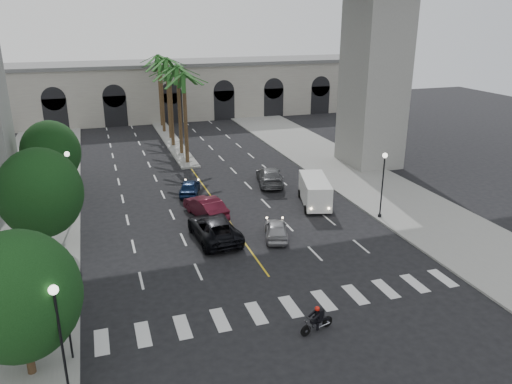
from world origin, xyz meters
name	(u,v)px	position (x,y,z in m)	size (l,w,h in m)	color
ground	(281,293)	(0.00, 0.00, 0.00)	(140.00, 140.00, 0.00)	black
sidewalk_left	(25,226)	(-15.00, 15.00, 0.07)	(8.00, 100.00, 0.15)	gray
sidewalk_right	(373,186)	(15.00, 15.00, 0.07)	(8.00, 100.00, 0.15)	gray
median	(172,142)	(0.00, 38.00, 0.10)	(2.00, 24.00, 0.20)	gray
pier_building	(153,90)	(0.00, 55.00, 4.27)	(71.00, 10.50, 8.50)	#B8B4A5
palm_a	(184,78)	(0.00, 28.00, 9.10)	(3.20, 3.20, 10.30)	#47331E
palm_b	(178,71)	(0.10, 32.00, 9.37)	(3.20, 3.20, 10.60)	#47331E
palm_c	(169,72)	(-0.20, 36.00, 8.91)	(3.20, 3.20, 10.10)	#47331E
palm_d	(167,62)	(0.15, 40.00, 9.65)	(3.20, 3.20, 10.90)	#47331E
palm_e	(160,64)	(-0.10, 44.00, 9.19)	(3.20, 3.20, 10.40)	#47331E
palm_f	(158,59)	(0.20, 48.00, 9.46)	(3.20, 3.20, 10.70)	#47331E
street_tree_near	(19,296)	(-13.00, -3.00, 4.02)	(5.20, 5.20, 6.89)	#382616
street_tree_mid	(40,193)	(-13.00, 10.00, 4.21)	(5.44, 5.44, 7.21)	#382616
street_tree_far	(51,152)	(-13.00, 22.00, 3.90)	(5.04, 5.04, 6.68)	#382616
lamp_post_left_near	(60,332)	(-11.40, -5.00, 3.22)	(0.40, 0.40, 5.35)	black
lamp_post_left_far	(70,178)	(-11.40, 16.00, 3.22)	(0.40, 0.40, 5.35)	black
lamp_post_right	(383,180)	(11.40, 8.00, 3.22)	(0.40, 0.40, 5.35)	black
traffic_signal_near	(66,314)	(-11.30, -2.50, 2.51)	(0.25, 0.18, 3.65)	black
traffic_signal_far	(68,272)	(-11.30, 1.50, 2.51)	(0.25, 0.18, 3.65)	black
motorcycle_rider	(318,320)	(0.45, -3.98, 0.66)	(1.97, 0.72, 1.45)	black
car_a	(276,229)	(2.40, 7.19, 0.66)	(1.57, 3.90, 1.33)	#9B9A9E
car_b	(206,207)	(-1.50, 12.74, 0.82)	(1.73, 4.97, 1.64)	#4B0F1C
car_c	(214,228)	(-1.87, 8.40, 0.84)	(2.78, 6.03, 1.68)	black
car_d	(270,176)	(6.08, 18.80, 0.79)	(2.23, 5.48, 1.59)	#5C5D60
car_e	(190,187)	(-1.68, 18.30, 0.69)	(1.63, 4.04, 1.38)	#0F2148
cargo_van	(315,191)	(7.75, 12.30, 1.29)	(3.39, 5.76, 2.31)	white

